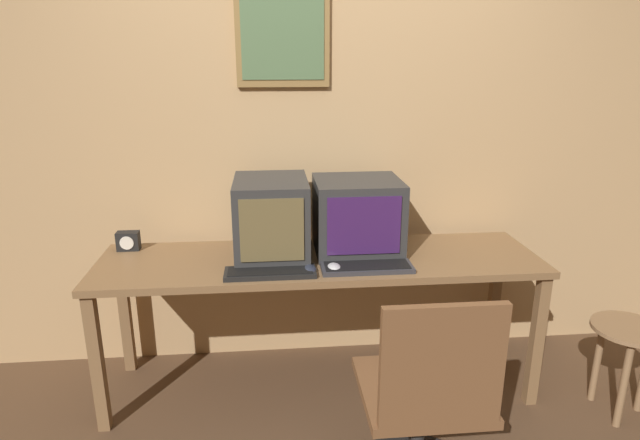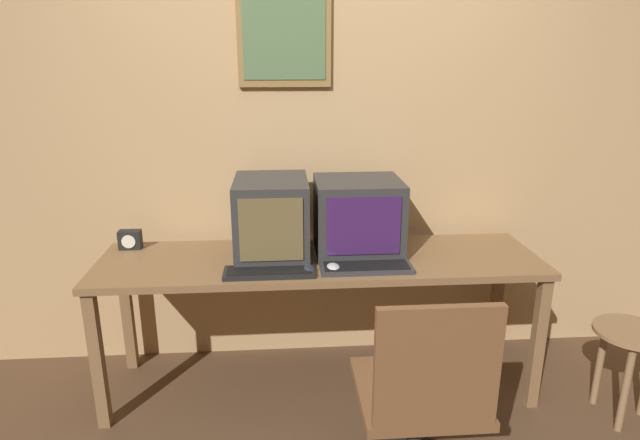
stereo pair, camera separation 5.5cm
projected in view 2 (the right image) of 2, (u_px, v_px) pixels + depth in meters
wall_back at (314, 139)px, 3.00m from camera, size 8.00×0.08×2.60m
desk at (320, 271)px, 2.78m from camera, size 2.27×0.62×0.76m
monitor_left at (272, 218)px, 2.74m from camera, size 0.37×0.46×0.41m
monitor_right at (358, 216)px, 2.80m from camera, size 0.45×0.41×0.39m
keyboard_main at (269, 272)px, 2.54m from camera, size 0.43×0.15×0.03m
keyboard_side at (366, 268)px, 2.59m from camera, size 0.45×0.15×0.03m
mouse_near_keyboard at (333, 268)px, 2.58m from camera, size 0.07×0.11×0.04m
mouse_far_corner at (309, 269)px, 2.56m from camera, size 0.06×0.11×0.03m
desk_clock at (130, 240)px, 2.88m from camera, size 0.12×0.07×0.10m
office_chair at (421, 412)px, 2.13m from camera, size 0.52×0.52×0.94m
side_stool at (629, 350)px, 2.61m from camera, size 0.36×0.36×0.48m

